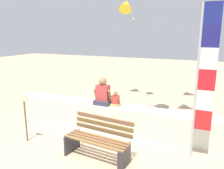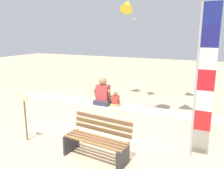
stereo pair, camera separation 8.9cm
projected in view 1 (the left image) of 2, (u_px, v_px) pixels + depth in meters
ground_plane at (92, 150)px, 5.38m from camera, size 40.00×40.00×0.00m
seawall_ledge at (114, 117)px, 6.50m from camera, size 6.38×0.58×0.71m
park_bench at (98, 140)px, 4.99m from camera, size 1.52×0.74×0.88m
person_adult at (103, 94)px, 6.46m from camera, size 0.51×0.38×0.79m
person_child at (116, 100)px, 6.33m from camera, size 0.28×0.21×0.43m
flag_banner at (204, 75)px, 4.65m from camera, size 0.38×0.05×3.30m
kite_yellow at (126, 5)px, 8.99m from camera, size 0.63×0.78×0.94m
sign_post at (25, 114)px, 5.68m from camera, size 0.24×0.05×1.24m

